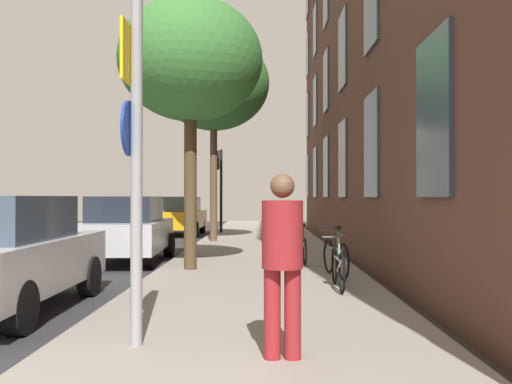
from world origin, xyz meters
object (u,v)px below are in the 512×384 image
Objects in this scene: bicycle_2 at (302,248)px; car_0 at (3,253)px; tree_far at (214,84)px; bicycle_0 at (338,267)px; pedestrian_0 at (282,253)px; bicycle_3 at (274,237)px; tree_near at (191,61)px; traffic_light at (219,176)px; sign_post at (134,148)px; car_1 at (127,229)px; car_2 at (179,215)px; bicycle_1 at (336,257)px.

car_0 reaches higher than bicycle_2.
tree_far is 4.43× the size of bicycle_0.
bicycle_3 is at bearing 89.35° from pedestrian_0.
bicycle_0 is 6.38m from bicycle_3.
tree_near reaches higher than bicycle_0.
traffic_light is at bearing 96.47° from pedestrian_0.
car_0 is (-2.30, 2.06, -1.27)m from sign_post.
bicycle_2 is (-0.34, 3.53, -0.01)m from bicycle_0.
sign_post is at bearing -88.27° from tree_far.
bicycle_0 is 0.39× the size of car_1.
car_0 is (-4.48, -4.98, 0.37)m from bicycle_2.
tree_far reaches higher than bicycle_0.
bicycle_0 is (2.92, -9.82, -5.01)m from tree_far.
sign_post is at bearing -82.80° from car_2.
bicycle_0 is (3.12, -14.41, -2.05)m from traffic_light.
car_2 is at bearing 99.72° from tree_near.
bicycle_0 is at bearing -77.78° from traffic_light.
tree_far is at bearing 72.85° from car_1.
tree_near is 3.29× the size of pedestrian_0.
car_0 is at bearing -131.95° from bicycle_2.
bicycle_0 is at bearing -41.71° from tree_near.
tree_far reaches higher than traffic_light.
tree_near is at bearing -48.74° from car_1.
sign_post is at bearing -75.74° from car_1.
bicycle_1 is (3.26, -13.01, -2.03)m from traffic_light.
bicycle_0 is at bearing -81.71° from bicycle_3.
bicycle_3 is at bearing -74.79° from traffic_light.
sign_post is at bearing -88.07° from traffic_light.
bicycle_3 is at bearing 102.22° from bicycle_1.
traffic_light is 2.22× the size of bicycle_0.
bicycle_0 is at bearing -84.56° from bicycle_2.
bicycle_2 is 6.71m from car_0.
car_1 is (-4.56, 4.52, 0.36)m from bicycle_0.
bicycle_0 is at bearing -44.73° from car_1.
car_0 and car_1 have the same top height.
pedestrian_0 is at bearing -83.53° from traffic_light.
car_0 and car_2 have the same top height.
car_2 is (-2.25, 17.81, -1.27)m from sign_post.
sign_post reaches higher than car_1.
car_1 is (-4.22, 0.99, 0.37)m from bicycle_2.
sign_post is 17.94m from traffic_light.
bicycle_0 is 0.38× the size of car_2.
tree_far is 4.33× the size of bicycle_1.
car_2 is at bearing 110.85° from bicycle_1.
tree_far is 1.73× the size of car_0.
car_1 is (-2.04, 8.03, -1.27)m from sign_post.
bicycle_0 is 0.97× the size of bicycle_2.
bicycle_1 is 5.03m from bicycle_3.
tree_far is 6.71m from car_2.
tree_near reaches higher than pedestrian_0.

